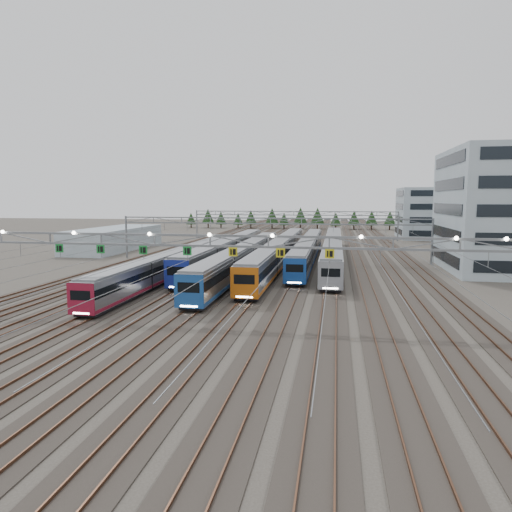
% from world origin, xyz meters
% --- Properties ---
extents(ground, '(400.00, 400.00, 0.00)m').
position_xyz_m(ground, '(0.00, 0.00, 0.00)').
color(ground, '#47423A').
rests_on(ground, ground).
extents(track_bed, '(54.00, 260.00, 5.42)m').
position_xyz_m(track_bed, '(0.00, 100.00, 1.49)').
color(track_bed, '#2D2823').
rests_on(track_bed, ground).
extents(train_a, '(2.74, 53.44, 3.56)m').
position_xyz_m(train_a, '(-11.25, 22.54, 2.03)').
color(train_a, black).
rests_on(train_a, ground).
extents(train_b, '(3.14, 51.88, 4.10)m').
position_xyz_m(train_b, '(-6.75, 34.91, 2.30)').
color(train_b, black).
rests_on(train_b, ground).
extents(train_c, '(3.03, 54.27, 3.96)m').
position_xyz_m(train_c, '(-2.25, 27.12, 2.23)').
color(train_c, black).
rests_on(train_c, ground).
extents(train_d, '(3.10, 62.66, 4.04)m').
position_xyz_m(train_d, '(2.25, 36.40, 2.27)').
color(train_d, black).
rests_on(train_d, ground).
extents(train_e, '(2.97, 54.10, 3.88)m').
position_xyz_m(train_e, '(6.75, 41.59, 2.19)').
color(train_e, black).
rests_on(train_e, ground).
extents(train_f, '(3.03, 61.76, 3.95)m').
position_xyz_m(train_f, '(11.25, 42.43, 2.23)').
color(train_f, black).
rests_on(train_f, ground).
extents(gantry_near, '(56.36, 0.61, 8.08)m').
position_xyz_m(gantry_near, '(-0.05, -0.12, 7.09)').
color(gantry_near, slate).
rests_on(gantry_near, ground).
extents(gantry_mid, '(56.36, 0.36, 8.00)m').
position_xyz_m(gantry_mid, '(0.00, 40.00, 6.39)').
color(gantry_mid, slate).
rests_on(gantry_mid, ground).
extents(gantry_far, '(56.36, 0.36, 8.00)m').
position_xyz_m(gantry_far, '(0.00, 85.00, 6.39)').
color(gantry_far, slate).
rests_on(gantry_far, ground).
extents(depot_bldg_south, '(18.00, 22.00, 18.98)m').
position_xyz_m(depot_bldg_south, '(38.02, 35.16, 9.49)').
color(depot_bldg_south, '#96AAB3').
rests_on(depot_bldg_south, ground).
extents(depot_bldg_mid, '(14.00, 16.00, 12.00)m').
position_xyz_m(depot_bldg_mid, '(44.14, 64.47, 6.00)').
color(depot_bldg_mid, '#96AAB3').
rests_on(depot_bldg_mid, ground).
extents(depot_bldg_north, '(22.00, 18.00, 14.39)m').
position_xyz_m(depot_bldg_north, '(40.59, 96.13, 7.20)').
color(depot_bldg_north, '#96AAB3').
rests_on(depot_bldg_north, ground).
extents(west_shed, '(10.00, 30.00, 4.83)m').
position_xyz_m(west_shed, '(-37.07, 52.97, 2.41)').
color(west_shed, '#96AAB3').
rests_on(west_shed, ground).
extents(treeline, '(87.50, 5.60, 7.02)m').
position_xyz_m(treeline, '(-4.05, 130.90, 4.23)').
color(treeline, '#332114').
rests_on(treeline, ground).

